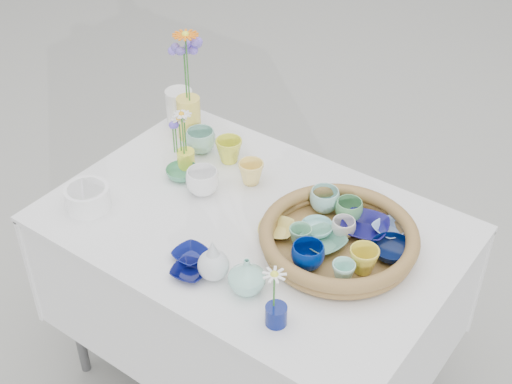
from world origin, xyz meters
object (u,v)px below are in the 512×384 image
Objects in this scene: bud_vase_seafoam at (247,275)px; tall_vase_yellow at (189,118)px; display_table at (253,377)px; wicker_tray at (339,239)px.

tall_vase_yellow is at bearing 141.44° from bud_vase_seafoam.
display_table is at bearing 123.43° from bud_vase_seafoam.
tall_vase_yellow is (-0.64, 0.51, 0.02)m from bud_vase_seafoam.
wicker_tray is at bearing -15.61° from tall_vase_yellow.
display_table is 0.85m from wicker_tray.
tall_vase_yellow is (-0.75, 0.21, 0.04)m from wicker_tray.
bud_vase_seafoam is (-0.12, -0.30, 0.02)m from wicker_tray.
tall_vase_yellow is at bearing 151.17° from display_table.
tall_vase_yellow reaches higher than bud_vase_seafoam.
bud_vase_seafoam is 0.69× the size of tall_vase_yellow.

